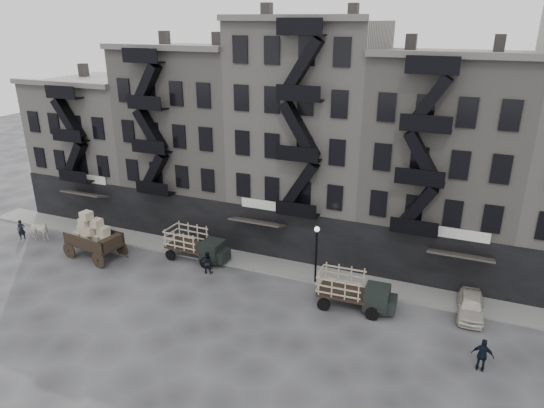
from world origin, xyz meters
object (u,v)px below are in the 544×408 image
at_px(stake_truck_west, 196,243).
at_px(policeman, 483,355).
at_px(car_east, 471,306).
at_px(pedestrian_mid, 207,262).
at_px(stake_truck_east, 354,289).
at_px(wagon, 91,231).
at_px(pedestrian_west, 21,230).
at_px(horse, 38,230).

relative_size(stake_truck_west, policeman, 2.63).
bearing_deg(car_east, pedestrian_mid, -176.99).
bearing_deg(car_east, stake_truck_east, -165.72).
bearing_deg(stake_truck_east, wagon, 179.75).
xyz_separation_m(wagon, pedestrian_west, (-7.77, 0.25, -1.30)).
relative_size(stake_truck_east, pedestrian_mid, 2.90).
xyz_separation_m(stake_truck_west, pedestrian_west, (-15.23, -2.36, -0.56)).
relative_size(horse, stake_truck_west, 0.42).
distance_m(car_east, pedestrian_mid, 17.71).
bearing_deg(pedestrian_west, stake_truck_east, -37.50).
bearing_deg(stake_truck_east, stake_truck_west, 169.02).
height_order(wagon, stake_truck_west, wagon).
xyz_separation_m(wagon, policeman, (27.57, -2.57, -1.20)).
xyz_separation_m(stake_truck_east, pedestrian_mid, (-10.80, 0.47, -0.54)).
xyz_separation_m(stake_truck_east, policeman, (7.50, -3.20, -0.44)).
distance_m(pedestrian_mid, policeman, 18.67).
relative_size(wagon, policeman, 2.50).
bearing_deg(pedestrian_west, car_east, -34.38).
bearing_deg(stake_truck_west, pedestrian_west, -169.12).
bearing_deg(pedestrian_west, horse, -25.55).
bearing_deg(stake_truck_east, policeman, -25.15).
distance_m(horse, pedestrian_west, 1.56).
height_order(car_east, pedestrian_mid, pedestrian_mid).
xyz_separation_m(stake_truck_west, policeman, (20.10, -5.18, -0.46)).
height_order(stake_truck_east, car_east, stake_truck_east).
bearing_deg(car_east, horse, -178.39).
height_order(stake_truck_west, pedestrian_mid, stake_truck_west).
relative_size(stake_truck_west, pedestrian_mid, 2.93).
bearing_deg(wagon, stake_truck_west, 26.82).
xyz_separation_m(stake_truck_west, stake_truck_east, (12.60, -1.98, -0.01)).
bearing_deg(pedestrian_west, pedestrian_mid, -35.40).
distance_m(horse, pedestrian_mid, 15.53).
relative_size(horse, pedestrian_mid, 1.24).
bearing_deg(horse, pedestrian_mid, -95.79).
distance_m(stake_truck_west, pedestrian_west, 15.43).
bearing_deg(policeman, pedestrian_mid, -6.59).
height_order(horse, stake_truck_east, stake_truck_east).
bearing_deg(car_east, pedestrian_west, -177.97).
xyz_separation_m(stake_truck_west, pedestrian_mid, (1.80, -1.50, -0.55)).
bearing_deg(pedestrian_west, stake_truck_west, -29.47).
relative_size(stake_truck_east, pedestrian_west, 2.93).
distance_m(stake_truck_east, pedestrian_mid, 10.82).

